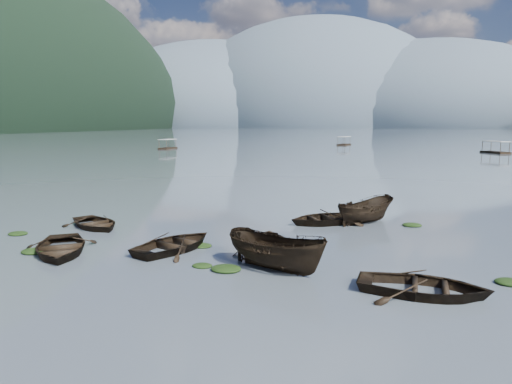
% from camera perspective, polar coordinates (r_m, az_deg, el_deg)
% --- Properties ---
extents(ground_plane, '(2400.00, 2400.00, 0.00)m').
position_cam_1_polar(ground_plane, '(18.15, -7.67, -11.83)').
color(ground_plane, '#4B555E').
extents(haze_mtn_a, '(520.00, 520.00, 280.00)m').
position_cam_1_polar(haze_mtn_a, '(953.82, -4.82, 8.11)').
color(haze_mtn_a, '#475666').
rests_on(haze_mtn_a, ground).
extents(haze_mtn_b, '(520.00, 520.00, 340.00)m').
position_cam_1_polar(haze_mtn_b, '(918.43, 7.37, 8.05)').
color(haze_mtn_b, '#475666').
rests_on(haze_mtn_b, ground).
extents(haze_mtn_c, '(520.00, 520.00, 260.00)m').
position_cam_1_polar(haze_mtn_c, '(925.88, 19.92, 7.62)').
color(haze_mtn_c, '#475666').
rests_on(haze_mtn_c, ground).
extents(rowboat_0, '(5.51, 6.00, 1.01)m').
position_cam_1_polar(rowboat_0, '(24.45, -23.25, -7.09)').
color(rowboat_0, black).
rests_on(rowboat_0, ground).
extents(rowboat_1, '(5.13, 5.81, 1.00)m').
position_cam_1_polar(rowboat_1, '(23.57, -9.99, -7.08)').
color(rowboat_1, black).
rests_on(rowboat_1, ground).
extents(rowboat_2, '(5.33, 3.98, 1.94)m').
position_cam_1_polar(rowboat_2, '(20.15, 2.53, -9.67)').
color(rowboat_2, black).
rests_on(rowboat_2, ground).
extents(rowboat_3, '(3.78, 4.93, 0.95)m').
position_cam_1_polar(rowboat_3, '(23.42, 1.43, -7.06)').
color(rowboat_3, black).
rests_on(rowboat_3, ground).
extents(rowboat_4, '(5.20, 4.02, 0.99)m').
position_cam_1_polar(rowboat_4, '(18.47, 20.15, -11.92)').
color(rowboat_4, black).
rests_on(rowboat_4, ground).
extents(rowboat_6, '(5.44, 5.20, 0.92)m').
position_cam_1_polar(rowboat_6, '(29.69, -19.43, -4.20)').
color(rowboat_6, black).
rests_on(rowboat_6, ground).
extents(rowboat_7, '(6.10, 5.68, 1.03)m').
position_cam_1_polar(rowboat_7, '(29.55, 8.72, -3.87)').
color(rowboat_7, black).
rests_on(rowboat_7, ground).
extents(rowboat_8, '(4.55, 4.74, 1.85)m').
position_cam_1_polar(rowboat_8, '(30.18, 13.49, -3.74)').
color(rowboat_8, black).
rests_on(rowboat_8, ground).
extents(weed_clump_0, '(1.26, 1.03, 0.27)m').
position_cam_1_polar(weed_clump_0, '(25.13, -26.00, -6.85)').
color(weed_clump_0, black).
rests_on(weed_clump_0, ground).
extents(weed_clump_1, '(0.93, 0.74, 0.20)m').
position_cam_1_polar(weed_clump_1, '(20.66, -6.73, -9.25)').
color(weed_clump_1, black).
rests_on(weed_clump_1, ground).
extents(weed_clump_2, '(1.34, 1.07, 0.29)m').
position_cam_1_polar(weed_clump_2, '(20.03, -3.77, -9.79)').
color(weed_clump_2, black).
rests_on(weed_clump_2, ground).
extents(weed_clump_3, '(1.00, 0.85, 0.22)m').
position_cam_1_polar(weed_clump_3, '(22.89, 7.15, -7.49)').
color(weed_clump_3, black).
rests_on(weed_clump_3, ground).
extents(weed_clump_4, '(1.25, 0.99, 0.26)m').
position_cam_1_polar(weed_clump_4, '(21.03, 29.29, -10.00)').
color(weed_clump_4, black).
rests_on(weed_clump_4, ground).
extents(weed_clump_5, '(1.13, 0.91, 0.24)m').
position_cam_1_polar(weed_clump_5, '(29.57, -27.61, -4.74)').
color(weed_clump_5, black).
rests_on(weed_clump_5, ground).
extents(weed_clump_6, '(1.09, 0.91, 0.23)m').
position_cam_1_polar(weed_clump_6, '(23.89, -6.82, -6.80)').
color(weed_clump_6, black).
rests_on(weed_clump_6, ground).
extents(weed_clump_7, '(1.18, 0.95, 0.26)m').
position_cam_1_polar(weed_clump_7, '(29.98, 18.93, -4.06)').
color(weed_clump_7, black).
rests_on(weed_clump_7, ground).
extents(pontoon_left, '(2.99, 6.31, 2.35)m').
position_cam_1_polar(pontoon_left, '(118.07, -10.97, 5.31)').
color(pontoon_left, black).
rests_on(pontoon_left, ground).
extents(pontoon_centre, '(4.28, 6.92, 2.47)m').
position_cam_1_polar(pontoon_centre, '(138.90, 10.93, 5.77)').
color(pontoon_centre, black).
rests_on(pontoon_centre, ground).
extents(pontoon_right, '(4.99, 7.04, 2.49)m').
position_cam_1_polar(pontoon_right, '(111.86, 27.72, 4.32)').
color(pontoon_right, black).
rests_on(pontoon_right, ground).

